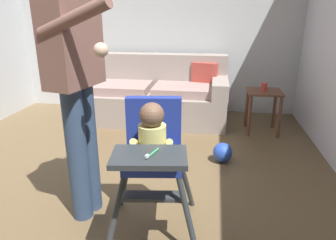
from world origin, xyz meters
TOP-DOWN VIEW (x-y plane):
  - ground at (0.00, 0.00)m, footprint 5.63×6.79m
  - wall_far at (0.00, 2.63)m, footprint 4.83×0.06m
  - couch at (0.07, 2.11)m, footprint 1.96×0.86m
  - high_chair at (0.50, -0.17)m, footprint 0.68×0.78m
  - adult_standing at (-0.02, -0.05)m, footprint 0.51×0.57m
  - toy_ball at (0.98, 0.92)m, footprint 0.19×0.19m
  - side_table at (1.46, 1.82)m, footprint 0.40×0.40m
  - sippy_cup at (1.45, 1.82)m, footprint 0.07×0.07m

SIDE VIEW (x-z plane):
  - ground at x=0.00m, z-range -0.10..0.00m
  - toy_ball at x=0.98m, z-range 0.00..0.19m
  - couch at x=0.07m, z-range -0.10..0.76m
  - side_table at x=1.46m, z-range 0.12..0.64m
  - sippy_cup at x=1.45m, z-range 0.52..0.62m
  - high_chair at x=0.50m, z-range 0.17..1.08m
  - adult_standing at x=-0.02m, z-range 0.12..1.82m
  - wall_far at x=0.00m, z-range 0.00..2.59m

